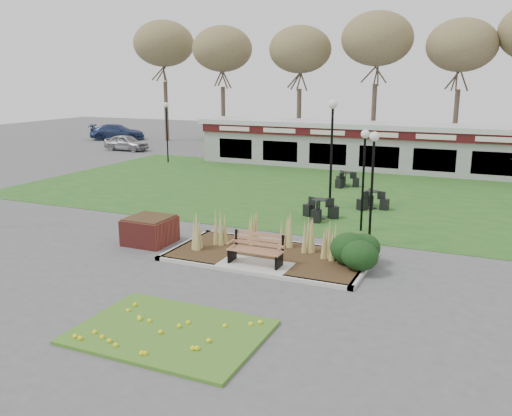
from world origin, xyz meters
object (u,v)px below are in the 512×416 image
at_px(brick_planter, 150,230).
at_px(lamp_post_far_left, 166,119).
at_px(bistro_set_d, 319,212).
at_px(lamp_post_mid_right, 332,130).
at_px(lamp_post_near_left, 373,164).
at_px(park_bench, 256,249).
at_px(bistro_set_b, 345,182).
at_px(car_silver, 126,143).
at_px(car_blue, 117,132).
at_px(lamp_post_far_right, 364,158).
at_px(food_pavilion, 384,146).
at_px(bistro_set_a, 372,202).
at_px(car_black, 282,140).

height_order(brick_planter, lamp_post_far_left, lamp_post_far_left).
bearing_deg(bistro_set_d, lamp_post_mid_right, 94.20).
xyz_separation_m(brick_planter, lamp_post_near_left, (7.07, 2.85, 2.38)).
bearing_deg(park_bench, brick_planter, 170.31).
height_order(park_bench, bistro_set_b, park_bench).
xyz_separation_m(lamp_post_far_left, car_silver, (-6.46, 4.00, -2.32)).
bearing_deg(car_silver, car_blue, 44.52).
bearing_deg(lamp_post_far_right, park_bench, -110.82).
height_order(food_pavilion, lamp_post_mid_right, lamp_post_mid_right).
height_order(lamp_post_near_left, lamp_post_mid_right, lamp_post_mid_right).
bearing_deg(food_pavilion, bistro_set_a, -81.53).
distance_m(brick_planter, bistro_set_a, 10.21).
bearing_deg(bistro_set_b, park_bench, -86.79).
relative_size(bistro_set_b, car_silver, 0.38).
relative_size(lamp_post_near_left, bistro_set_a, 2.68).
distance_m(bistro_set_a, car_black, 20.94).
relative_size(lamp_post_far_left, bistro_set_d, 2.65).
height_order(lamp_post_near_left, car_blue, lamp_post_near_left).
bearing_deg(bistro_set_d, park_bench, -90.19).
distance_m(lamp_post_mid_right, car_black, 20.86).
xyz_separation_m(bistro_set_d, car_blue, (-26.02, 20.41, 0.43)).
relative_size(park_bench, bistro_set_d, 1.11).
bearing_deg(bistro_set_d, car_black, 115.07).
height_order(park_bench, lamp_post_far_right, lamp_post_far_right).
bearing_deg(lamp_post_mid_right, bistro_set_a, 21.59).
relative_size(food_pavilion, bistro_set_d, 16.09).
height_order(lamp_post_near_left, bistro_set_b, lamp_post_near_left).
distance_m(brick_planter, car_black, 26.50).
xyz_separation_m(bistro_set_a, car_black, (-11.12, 17.74, 0.46)).
height_order(food_pavilion, bistro_set_d, food_pavilion).
bearing_deg(park_bench, bistro_set_b, 93.21).
height_order(park_bench, lamp_post_mid_right, lamp_post_mid_right).
height_order(lamp_post_near_left, car_silver, lamp_post_near_left).
bearing_deg(bistro_set_d, lamp_post_near_left, -45.95).
relative_size(lamp_post_mid_right, car_black, 1.06).
relative_size(food_pavilion, lamp_post_mid_right, 5.18).
distance_m(lamp_post_near_left, lamp_post_far_left, 21.23).
relative_size(lamp_post_near_left, car_black, 0.88).
height_order(park_bench, lamp_post_near_left, lamp_post_near_left).
relative_size(park_bench, food_pavilion, 0.07).
height_order(brick_planter, lamp_post_mid_right, lamp_post_mid_right).
bearing_deg(car_black, food_pavilion, -116.93).
bearing_deg(bistro_set_d, brick_planter, -128.37).
bearing_deg(food_pavilion, park_bench, -90.00).
height_order(lamp_post_far_right, car_silver, lamp_post_far_right).
relative_size(lamp_post_far_right, car_blue, 0.77).
xyz_separation_m(lamp_post_mid_right, car_silver, (-20.33, 12.42, -2.83)).
height_order(park_bench, bistro_set_d, park_bench).
relative_size(food_pavilion, car_black, 5.50).
bearing_deg(bistro_set_d, car_silver, 144.86).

